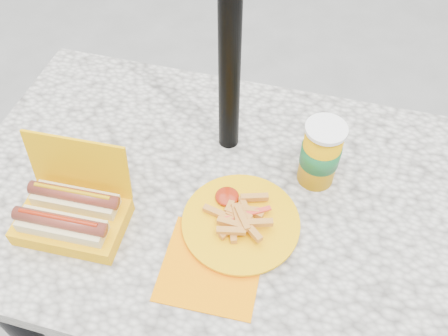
% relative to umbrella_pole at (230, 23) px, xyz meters
% --- Properties ---
extents(ground, '(60.00, 60.00, 0.00)m').
position_rel_umbrella_pole_xyz_m(ground, '(0.00, -0.16, -1.10)').
color(ground, slate).
extents(picnic_table, '(1.20, 0.80, 0.75)m').
position_rel_umbrella_pole_xyz_m(picnic_table, '(0.00, -0.16, -0.46)').
color(picnic_table, beige).
rests_on(picnic_table, ground).
extents(umbrella_pole, '(0.05, 0.05, 2.20)m').
position_rel_umbrella_pole_xyz_m(umbrella_pole, '(0.00, 0.00, 0.00)').
color(umbrella_pole, black).
rests_on(umbrella_pole, ground).
extents(hotdog_box, '(0.24, 0.18, 0.19)m').
position_rel_umbrella_pole_xyz_m(hotdog_box, '(-0.27, -0.33, -0.31)').
color(hotdog_box, '#EDA500').
rests_on(hotdog_box, picnic_table).
extents(fries_plate, '(0.27, 0.35, 0.05)m').
position_rel_umbrella_pole_xyz_m(fries_plate, '(0.09, -0.25, -0.34)').
color(fries_plate, orange).
rests_on(fries_plate, picnic_table).
extents(soda_cup, '(0.09, 0.09, 0.17)m').
position_rel_umbrella_pole_xyz_m(soda_cup, '(0.23, -0.06, -0.26)').
color(soda_cup, '#E09800').
rests_on(soda_cup, picnic_table).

